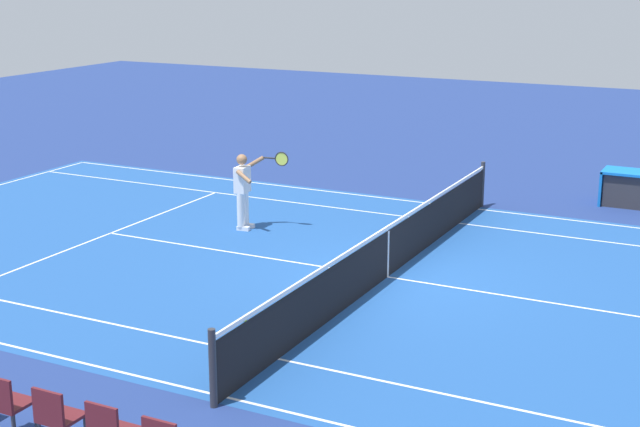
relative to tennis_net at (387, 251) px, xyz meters
The scene contains 9 objects.
ground_plane 0.49m from the tennis_net, ahead, with size 60.00×60.00×0.00m, color navy.
court_slab 0.49m from the tennis_net, ahead, with size 24.20×11.40×0.00m, color #1E4C93.
court_line_markings 0.49m from the tennis_net, ahead, with size 23.85×11.05×0.01m.
tennis_net is the anchor object (origin of this frame).
tennis_player_near 4.34m from the tennis_net, 21.71° to the right, with size 1.04×0.80×1.70m.
tennis_ball 3.32m from the tennis_net, 68.87° to the left, with size 0.07×0.07×0.07m, color #CCE01E.
spectator_chair_2 7.72m from the tennis_net, 83.11° to the left, with size 0.44×0.44×0.88m.
spectator_chair_3 7.85m from the tennis_net, 77.48° to the left, with size 0.44×0.44×0.88m.
equipment_cart_tarped 8.03m from the tennis_net, 112.46° to the right, with size 1.25×0.84×0.85m.
Camera 1 is at (-6.14, 14.93, 5.52)m, focal length 51.90 mm.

